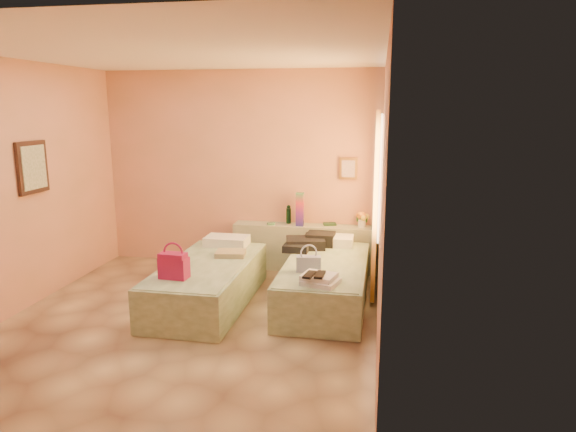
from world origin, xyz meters
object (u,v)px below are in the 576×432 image
Objects in this scene: bed_right at (325,283)px; flower_vase at (362,218)px; water_bottle at (289,215)px; magenta_handbag at (174,265)px; bed_left at (208,283)px; green_book at (330,224)px; towel_stack at (321,280)px; headboard_ledge at (305,247)px; blue_handbag at (309,264)px.

bed_right is 1.42m from flower_vase.
magenta_handbag is (-0.85, -2.16, -0.13)m from water_bottle.
water_bottle reaches higher than bed_left.
green_book reaches higher than bed_right.
water_bottle is at bearing 177.14° from flower_vase.
green_book is 0.70× the size of flower_vase.
towel_stack is (0.03, -0.77, 0.30)m from bed_right.
bed_right is 11.27× the size of green_book.
towel_stack reaches higher than bed_left.
magenta_handbag is at bearing -150.36° from bed_right.
water_bottle is at bearing 72.76° from magenta_handbag.
green_book is 2.07m from towel_stack.
green_book is at bearing -1.58° from water_bottle.
water_bottle is 2.33m from magenta_handbag.
blue_handbag reaches higher than headboard_ledge.
bed_left is 1.26m from blue_handbag.
water_bottle is (-0.26, 0.08, 0.45)m from headboard_ledge.
blue_handbag is at bearing -4.30° from bed_left.
bed_left is 1.38m from bed_right.
bed_left is 1.50m from towel_stack.
water_bottle reaches higher than bed_right.
water_bottle is 0.92× the size of blue_handbag.
magenta_handbag reaches higher than towel_stack.
headboard_ledge is 0.91m from flower_vase.
green_book is 0.66× the size of blue_handbag.
bed_left is 1.80m from water_bottle.
blue_handbag is at bearing 23.32° from magenta_handbag.
green_book is 0.51× the size of towel_stack.
bed_right is 0.52m from blue_handbag.
towel_stack is (0.11, -2.07, -0.11)m from green_book.
blue_handbag is at bearing -107.75° from flower_vase.
flower_vase is at bearing -17.62° from green_book.
bed_right is (0.41, -1.24, -0.08)m from headboard_ledge.
magenta_handbag reaches higher than bed_right.
magenta_handbag is at bearing -111.58° from water_bottle.
flower_vase is at bearing 80.36° from towel_stack.
bed_right is 5.71× the size of towel_stack.
flower_vase is at bearing 42.14° from bed_left.
flower_vase reaches higher than green_book.
headboard_ledge is 1.02× the size of bed_right.
towel_stack is at bearing -77.61° from headboard_ledge.
green_book is at bearing 94.16° from bed_right.
flower_vase is (0.37, 1.26, 0.53)m from bed_right.
water_bottle is at bearing 117.73° from bed_right.
flower_vase reaches higher than magenta_handbag.
water_bottle is 0.60m from green_book.
green_book is (1.28, 1.56, 0.41)m from bed_left.
green_book is at bearing 10.11° from headboard_ledge.
flower_vase is (1.73, 1.53, 0.53)m from bed_left.
bed_left is 7.92× the size of flower_vase.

